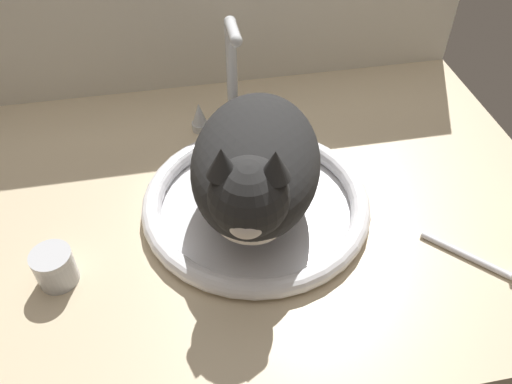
% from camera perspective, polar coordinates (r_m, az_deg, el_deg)
% --- Properties ---
extents(countertop, '(1.07, 0.74, 0.03)m').
position_cam_1_polar(countertop, '(0.89, -1.54, -1.84)').
color(countertop, '#CCB793').
rests_on(countertop, ground).
extents(backsplash_wall, '(1.07, 0.02, 0.39)m').
position_cam_1_polar(backsplash_wall, '(1.09, -5.33, 19.31)').
color(backsplash_wall, silver).
rests_on(backsplash_wall, ground).
extents(sink_basin, '(0.37, 0.37, 0.03)m').
position_cam_1_polar(sink_basin, '(0.85, 0.00, -1.23)').
color(sink_basin, white).
rests_on(sink_basin, countertop).
extents(faucet, '(0.16, 0.09, 0.23)m').
position_cam_1_polar(faucet, '(0.98, -2.54, 11.06)').
color(faucet, silver).
rests_on(faucet, countertop).
extents(cat, '(0.27, 0.40, 0.20)m').
position_cam_1_polar(cat, '(0.77, -0.12, 2.61)').
color(cat, black).
rests_on(cat, sink_basin).
extents(metal_jar, '(0.06, 0.06, 0.06)m').
position_cam_1_polar(metal_jar, '(0.80, -21.17, -7.70)').
color(metal_jar, '#B2B5BA').
rests_on(metal_jar, countertop).
extents(toothbrush, '(0.12, 0.13, 0.02)m').
position_cam_1_polar(toothbrush, '(0.85, 22.97, -6.81)').
color(toothbrush, silver).
rests_on(toothbrush, countertop).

